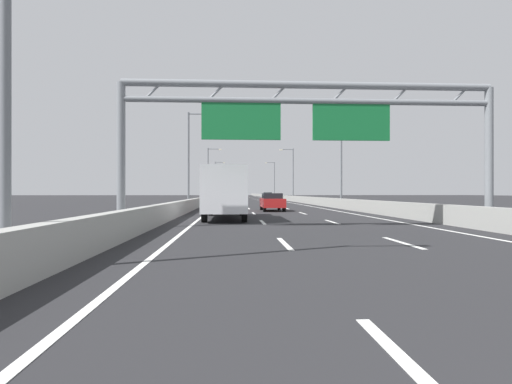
% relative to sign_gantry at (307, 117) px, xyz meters
% --- Properties ---
extents(ground_plane, '(260.00, 260.00, 0.00)m').
position_rel_sign_gantry_xyz_m(ground_plane, '(0.13, 81.90, -4.82)').
color(ground_plane, '#262628').
extents(lane_dash_left_0, '(0.16, 3.00, 0.01)m').
position_rel_sign_gantry_xyz_m(lane_dash_left_0, '(-1.67, -14.60, -4.81)').
color(lane_dash_left_0, white).
rests_on(lane_dash_left_0, ground_plane).
extents(lane_dash_left_1, '(0.16, 3.00, 0.01)m').
position_rel_sign_gantry_xyz_m(lane_dash_left_1, '(-1.67, -5.60, -4.81)').
color(lane_dash_left_1, white).
rests_on(lane_dash_left_1, ground_plane).
extents(lane_dash_left_2, '(0.16, 3.00, 0.01)m').
position_rel_sign_gantry_xyz_m(lane_dash_left_2, '(-1.67, 3.40, -4.81)').
color(lane_dash_left_2, white).
rests_on(lane_dash_left_2, ground_plane).
extents(lane_dash_left_3, '(0.16, 3.00, 0.01)m').
position_rel_sign_gantry_xyz_m(lane_dash_left_3, '(-1.67, 12.40, -4.81)').
color(lane_dash_left_3, white).
rests_on(lane_dash_left_3, ground_plane).
extents(lane_dash_left_4, '(0.16, 3.00, 0.01)m').
position_rel_sign_gantry_xyz_m(lane_dash_left_4, '(-1.67, 21.40, -4.81)').
color(lane_dash_left_4, white).
rests_on(lane_dash_left_4, ground_plane).
extents(lane_dash_left_5, '(0.16, 3.00, 0.01)m').
position_rel_sign_gantry_xyz_m(lane_dash_left_5, '(-1.67, 30.40, -4.81)').
color(lane_dash_left_5, white).
rests_on(lane_dash_left_5, ground_plane).
extents(lane_dash_left_6, '(0.16, 3.00, 0.01)m').
position_rel_sign_gantry_xyz_m(lane_dash_left_6, '(-1.67, 39.40, -4.81)').
color(lane_dash_left_6, white).
rests_on(lane_dash_left_6, ground_plane).
extents(lane_dash_left_7, '(0.16, 3.00, 0.01)m').
position_rel_sign_gantry_xyz_m(lane_dash_left_7, '(-1.67, 48.40, -4.81)').
color(lane_dash_left_7, white).
rests_on(lane_dash_left_7, ground_plane).
extents(lane_dash_left_8, '(0.16, 3.00, 0.01)m').
position_rel_sign_gantry_xyz_m(lane_dash_left_8, '(-1.67, 57.40, -4.81)').
color(lane_dash_left_8, white).
rests_on(lane_dash_left_8, ground_plane).
extents(lane_dash_left_9, '(0.16, 3.00, 0.01)m').
position_rel_sign_gantry_xyz_m(lane_dash_left_9, '(-1.67, 66.40, -4.81)').
color(lane_dash_left_9, white).
rests_on(lane_dash_left_9, ground_plane).
extents(lane_dash_left_10, '(0.16, 3.00, 0.01)m').
position_rel_sign_gantry_xyz_m(lane_dash_left_10, '(-1.67, 75.40, -4.81)').
color(lane_dash_left_10, white).
rests_on(lane_dash_left_10, ground_plane).
extents(lane_dash_left_11, '(0.16, 3.00, 0.01)m').
position_rel_sign_gantry_xyz_m(lane_dash_left_11, '(-1.67, 84.40, -4.81)').
color(lane_dash_left_11, white).
rests_on(lane_dash_left_11, ground_plane).
extents(lane_dash_left_12, '(0.16, 3.00, 0.01)m').
position_rel_sign_gantry_xyz_m(lane_dash_left_12, '(-1.67, 93.40, -4.81)').
color(lane_dash_left_12, white).
rests_on(lane_dash_left_12, ground_plane).
extents(lane_dash_left_13, '(0.16, 3.00, 0.01)m').
position_rel_sign_gantry_xyz_m(lane_dash_left_13, '(-1.67, 102.40, -4.81)').
color(lane_dash_left_13, white).
rests_on(lane_dash_left_13, ground_plane).
extents(lane_dash_left_14, '(0.16, 3.00, 0.01)m').
position_rel_sign_gantry_xyz_m(lane_dash_left_14, '(-1.67, 111.40, -4.81)').
color(lane_dash_left_14, white).
rests_on(lane_dash_left_14, ground_plane).
extents(lane_dash_left_15, '(0.16, 3.00, 0.01)m').
position_rel_sign_gantry_xyz_m(lane_dash_left_15, '(-1.67, 120.40, -4.81)').
color(lane_dash_left_15, white).
rests_on(lane_dash_left_15, ground_plane).
extents(lane_dash_left_16, '(0.16, 3.00, 0.01)m').
position_rel_sign_gantry_xyz_m(lane_dash_left_16, '(-1.67, 129.40, -4.81)').
color(lane_dash_left_16, white).
rests_on(lane_dash_left_16, ground_plane).
extents(lane_dash_left_17, '(0.16, 3.00, 0.01)m').
position_rel_sign_gantry_xyz_m(lane_dash_left_17, '(-1.67, 138.40, -4.81)').
color(lane_dash_left_17, white).
rests_on(lane_dash_left_17, ground_plane).
extents(lane_dash_right_1, '(0.16, 3.00, 0.01)m').
position_rel_sign_gantry_xyz_m(lane_dash_right_1, '(1.93, -5.60, -4.81)').
color(lane_dash_right_1, white).
rests_on(lane_dash_right_1, ground_plane).
extents(lane_dash_right_2, '(0.16, 3.00, 0.01)m').
position_rel_sign_gantry_xyz_m(lane_dash_right_2, '(1.93, 3.40, -4.81)').
color(lane_dash_right_2, white).
rests_on(lane_dash_right_2, ground_plane).
extents(lane_dash_right_3, '(0.16, 3.00, 0.01)m').
position_rel_sign_gantry_xyz_m(lane_dash_right_3, '(1.93, 12.40, -4.81)').
color(lane_dash_right_3, white).
rests_on(lane_dash_right_3, ground_plane).
extents(lane_dash_right_4, '(0.16, 3.00, 0.01)m').
position_rel_sign_gantry_xyz_m(lane_dash_right_4, '(1.93, 21.40, -4.81)').
color(lane_dash_right_4, white).
rests_on(lane_dash_right_4, ground_plane).
extents(lane_dash_right_5, '(0.16, 3.00, 0.01)m').
position_rel_sign_gantry_xyz_m(lane_dash_right_5, '(1.93, 30.40, -4.81)').
color(lane_dash_right_5, white).
rests_on(lane_dash_right_5, ground_plane).
extents(lane_dash_right_6, '(0.16, 3.00, 0.01)m').
position_rel_sign_gantry_xyz_m(lane_dash_right_6, '(1.93, 39.40, -4.81)').
color(lane_dash_right_6, white).
rests_on(lane_dash_right_6, ground_plane).
extents(lane_dash_right_7, '(0.16, 3.00, 0.01)m').
position_rel_sign_gantry_xyz_m(lane_dash_right_7, '(1.93, 48.40, -4.81)').
color(lane_dash_right_7, white).
rests_on(lane_dash_right_7, ground_plane).
extents(lane_dash_right_8, '(0.16, 3.00, 0.01)m').
position_rel_sign_gantry_xyz_m(lane_dash_right_8, '(1.93, 57.40, -4.81)').
color(lane_dash_right_8, white).
rests_on(lane_dash_right_8, ground_plane).
extents(lane_dash_right_9, '(0.16, 3.00, 0.01)m').
position_rel_sign_gantry_xyz_m(lane_dash_right_9, '(1.93, 66.40, -4.81)').
color(lane_dash_right_9, white).
rests_on(lane_dash_right_9, ground_plane).
extents(lane_dash_right_10, '(0.16, 3.00, 0.01)m').
position_rel_sign_gantry_xyz_m(lane_dash_right_10, '(1.93, 75.40, -4.81)').
color(lane_dash_right_10, white).
rests_on(lane_dash_right_10, ground_plane).
extents(lane_dash_right_11, '(0.16, 3.00, 0.01)m').
position_rel_sign_gantry_xyz_m(lane_dash_right_11, '(1.93, 84.40, -4.81)').
color(lane_dash_right_11, white).
rests_on(lane_dash_right_11, ground_plane).
extents(lane_dash_right_12, '(0.16, 3.00, 0.01)m').
position_rel_sign_gantry_xyz_m(lane_dash_right_12, '(1.93, 93.40, -4.81)').
color(lane_dash_right_12, white).
rests_on(lane_dash_right_12, ground_plane).
extents(lane_dash_right_13, '(0.16, 3.00, 0.01)m').
position_rel_sign_gantry_xyz_m(lane_dash_right_13, '(1.93, 102.40, -4.81)').
color(lane_dash_right_13, white).
rests_on(lane_dash_right_13, ground_plane).
extents(lane_dash_right_14, '(0.16, 3.00, 0.01)m').
position_rel_sign_gantry_xyz_m(lane_dash_right_14, '(1.93, 111.40, -4.81)').
color(lane_dash_right_14, white).
rests_on(lane_dash_right_14, ground_plane).
extents(lane_dash_right_15, '(0.16, 3.00, 0.01)m').
position_rel_sign_gantry_xyz_m(lane_dash_right_15, '(1.93, 120.40, -4.81)').
color(lane_dash_right_15, white).
rests_on(lane_dash_right_15, ground_plane).
extents(lane_dash_right_16, '(0.16, 3.00, 0.01)m').
position_rel_sign_gantry_xyz_m(lane_dash_right_16, '(1.93, 129.40, -4.81)').
color(lane_dash_right_16, white).
rests_on(lane_dash_right_16, ground_plane).
extents(lane_dash_right_17, '(0.16, 3.00, 0.01)m').
position_rel_sign_gantry_xyz_m(lane_dash_right_17, '(1.93, 138.40, -4.81)').
color(lane_dash_right_17, white).
rests_on(lane_dash_right_17, ground_plane).
extents(edge_line_left, '(0.16, 176.00, 0.01)m').
position_rel_sign_gantry_xyz_m(edge_line_left, '(-5.12, 69.90, -4.81)').
color(edge_line_left, white).
rests_on(edge_line_left, ground_plane).
extents(edge_line_right, '(0.16, 176.00, 0.01)m').
position_rel_sign_gantry_xyz_m(edge_line_right, '(5.38, 69.90, -4.81)').
color(edge_line_right, white).
rests_on(edge_line_right, ground_plane).
extents(barrier_left, '(0.45, 220.00, 0.95)m').
position_rel_sign_gantry_xyz_m(barrier_left, '(-6.77, 91.90, -4.35)').
color(barrier_left, '#9E9E99').
rests_on(barrier_left, ground_plane).
extents(barrier_right, '(0.45, 220.00, 0.95)m').
position_rel_sign_gantry_xyz_m(barrier_right, '(7.03, 91.90, -4.35)').
color(barrier_right, '#9E9E99').
rests_on(barrier_right, ground_plane).
extents(sign_gantry, '(16.48, 0.36, 6.36)m').
position_rel_sign_gantry_xyz_m(sign_gantry, '(0.00, 0.00, 0.00)').
color(sign_gantry, gray).
rests_on(sign_gantry, ground_plane).
extents(streetlamp_left_mid, '(2.58, 0.28, 9.50)m').
position_rel_sign_gantry_xyz_m(streetlamp_left_mid, '(-7.33, 23.98, 0.58)').
color(streetlamp_left_mid, slate).
rests_on(streetlamp_left_mid, ground_plane).
extents(streetlamp_right_mid, '(2.58, 0.28, 9.50)m').
position_rel_sign_gantry_xyz_m(streetlamp_right_mid, '(7.60, 23.98, 0.58)').
color(streetlamp_right_mid, slate).
rests_on(streetlamp_right_mid, ground_plane).
extents(streetlamp_left_far, '(2.58, 0.28, 9.50)m').
position_rel_sign_gantry_xyz_m(streetlamp_left_far, '(-7.33, 57.73, 0.58)').
color(streetlamp_left_far, slate).
rests_on(streetlamp_left_far, ground_plane).
extents(streetlamp_right_far, '(2.58, 0.28, 9.50)m').
position_rel_sign_gantry_xyz_m(streetlamp_right_far, '(7.60, 57.73, 0.58)').
color(streetlamp_right_far, slate).
rests_on(streetlamp_right_far, ground_plane).
extents(streetlamp_left_distant, '(2.58, 0.28, 9.50)m').
position_rel_sign_gantry_xyz_m(streetlamp_left_distant, '(-7.33, 91.47, 0.58)').
color(streetlamp_left_distant, slate).
rests_on(streetlamp_left_distant, ground_plane).
extents(streetlamp_right_distant, '(2.58, 0.28, 9.50)m').
position_rel_sign_gantry_xyz_m(streetlamp_right_distant, '(7.60, 91.47, 0.58)').
color(streetlamp_right_distant, slate).
rests_on(streetlamp_right_distant, ground_plane).
extents(green_car, '(1.75, 4.19, 1.53)m').
position_rel_sign_gantry_xyz_m(green_car, '(3.74, 64.31, -4.05)').
color(green_car, '#1E7A38').
rests_on(green_car, ground_plane).
extents(red_car, '(1.76, 4.68, 1.46)m').
position_rel_sign_gantry_xyz_m(red_car, '(0.09, 16.65, -4.05)').
color(red_car, red).
rests_on(red_car, ground_plane).
extents(orange_car, '(1.75, 4.18, 1.36)m').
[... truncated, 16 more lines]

